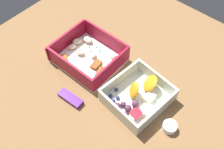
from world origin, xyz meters
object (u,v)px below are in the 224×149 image
object	(u,v)px
paper_cup_liner	(170,127)
pasta_container	(89,56)
fruit_bowl	(138,97)
candy_bar	(71,98)

from	to	relation	value
paper_cup_liner	pasta_container	bearing A→B (deg)	-5.35
fruit_bowl	paper_cup_liner	bearing A→B (deg)	173.71
pasta_container	candy_bar	distance (cm)	13.98
fruit_bowl	paper_cup_liner	world-z (taller)	fruit_bowl
pasta_container	candy_bar	bearing A→B (deg)	112.92
fruit_bowl	paper_cup_liner	distance (cm)	10.62
pasta_container	fruit_bowl	distance (cm)	18.89
pasta_container	paper_cup_liner	world-z (taller)	pasta_container
fruit_bowl	candy_bar	xyz separation A→B (cm)	(13.24, 11.17, -1.09)
pasta_container	paper_cup_liner	distance (cm)	29.49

